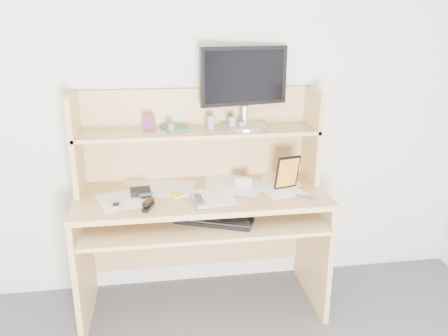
{
  "coord_description": "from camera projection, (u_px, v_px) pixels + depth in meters",
  "views": [
    {
      "loc": [
        -0.22,
        -0.83,
        1.64
      ],
      "look_at": [
        0.12,
        1.43,
        0.91
      ],
      "focal_mm": 35.0,
      "sensor_mm": 36.0,
      "label": 1
    }
  ],
  "objects": [
    {
      "name": "stapler",
      "position": [
        148.0,
        204.0,
        2.25
      ],
      "size": [
        0.07,
        0.13,
        0.04
      ],
      "primitive_type": "cube",
      "rotation": [
        0.0,
        0.0,
        -0.29
      ],
      "color": "black",
      "rests_on": "paper_clutter"
    },
    {
      "name": "blue_pen",
      "position": [
        306.0,
        197.0,
        2.39
      ],
      "size": [
        0.1,
        0.08,
        0.01
      ],
      "primitive_type": "cylinder",
      "rotation": [
        1.57,
        0.0,
        0.93
      ],
      "color": "#1725B2",
      "rests_on": "paper_clutter"
    },
    {
      "name": "card_box",
      "position": [
        149.0,
        123.0,
        2.47
      ],
      "size": [
        0.07,
        0.03,
        0.09
      ],
      "primitive_type": "cube",
      "rotation": [
        0.0,
        0.0,
        -0.08
      ],
      "color": "maroon",
      "rests_on": "desk"
    },
    {
      "name": "flip_phone",
      "position": [
        116.0,
        205.0,
        2.26
      ],
      "size": [
        0.06,
        0.1,
        0.02
      ],
      "primitive_type": "cube",
      "rotation": [
        0.0,
        0.0,
        -0.11
      ],
      "color": "#BCBCBF",
      "rests_on": "paper_clutter"
    },
    {
      "name": "keyboard",
      "position": [
        214.0,
        220.0,
        2.33
      ],
      "size": [
        0.43,
        0.29,
        0.03
      ],
      "rotation": [
        0.0,
        0.0,
        -0.4
      ],
      "color": "black",
      "rests_on": "desk"
    },
    {
      "name": "chip_stack_a",
      "position": [
        171.0,
        128.0,
        2.44
      ],
      "size": [
        0.04,
        0.04,
        0.05
      ],
      "primitive_type": "cylinder",
      "rotation": [
        0.0,
        0.0,
        0.11
      ],
      "color": "black",
      "rests_on": "desk"
    },
    {
      "name": "shelf_book",
      "position": [
        175.0,
        128.0,
        2.51
      ],
      "size": [
        0.17,
        0.19,
        0.02
      ],
      "primitive_type": "cube",
      "rotation": [
        0.0,
        0.0,
        0.32
      ],
      "color": "#338058",
      "rests_on": "desk"
    },
    {
      "name": "wallet",
      "position": [
        140.0,
        191.0,
        2.44
      ],
      "size": [
        0.12,
        0.1,
        0.03
      ],
      "primitive_type": "cube",
      "rotation": [
        0.0,
        0.0,
        0.09
      ],
      "color": "black",
      "rests_on": "paper_clutter"
    },
    {
      "name": "back_wall",
      "position": [
        195.0,
        96.0,
        2.62
      ],
      "size": [
        3.6,
        0.04,
        2.5
      ],
      "primitive_type": "cube",
      "color": "silver",
      "rests_on": "floor"
    },
    {
      "name": "chip_stack_c",
      "position": [
        242.0,
        125.0,
        2.53
      ],
      "size": [
        0.04,
        0.04,
        0.04
      ],
      "primitive_type": "cylinder",
      "rotation": [
        0.0,
        0.0,
        -0.01
      ],
      "color": "black",
      "rests_on": "desk"
    },
    {
      "name": "chip_stack_b",
      "position": [
        232.0,
        123.0,
        2.52
      ],
      "size": [
        0.06,
        0.06,
        0.07
      ],
      "primitive_type": "cylinder",
      "rotation": [
        0.0,
        0.0,
        -0.39
      ],
      "color": "silver",
      "rests_on": "desk"
    },
    {
      "name": "chip_stack_d",
      "position": [
        211.0,
        123.0,
        2.51
      ],
      "size": [
        0.06,
        0.06,
        0.08
      ],
      "primitive_type": "cylinder",
      "rotation": [
        0.0,
        0.0,
        -0.36
      ],
      "color": "white",
      "rests_on": "desk"
    },
    {
      "name": "tv_remote",
      "position": [
        199.0,
        201.0,
        2.32
      ],
      "size": [
        0.07,
        0.19,
        0.02
      ],
      "primitive_type": "cube",
      "rotation": [
        0.0,
        0.0,
        0.12
      ],
      "color": "gray",
      "rests_on": "paper_clutter"
    },
    {
      "name": "game_case",
      "position": [
        287.0,
        172.0,
        2.49
      ],
      "size": [
        0.14,
        0.05,
        0.2
      ],
      "primitive_type": "cube",
      "rotation": [
        0.0,
        0.0,
        0.26
      ],
      "color": "black",
      "rests_on": "paper_clutter"
    },
    {
      "name": "desk",
      "position": [
        201.0,
        197.0,
        2.57
      ],
      "size": [
        1.4,
        0.7,
        1.3
      ],
      "color": "tan",
      "rests_on": "floor"
    },
    {
      "name": "paper_clutter",
      "position": [
        202.0,
        192.0,
        2.47
      ],
      "size": [
        1.32,
        0.54,
        0.01
      ],
      "primitive_type": "cube",
      "color": "white",
      "rests_on": "desk"
    },
    {
      "name": "sticky_note_pad",
      "position": [
        177.0,
        195.0,
        2.43
      ],
      "size": [
        0.1,
        0.1,
        0.01
      ],
      "primitive_type": "cube",
      "rotation": [
        0.0,
        0.0,
        0.48
      ],
      "color": "gold",
      "rests_on": "desk"
    },
    {
      "name": "monitor",
      "position": [
        245.0,
        85.0,
        2.52
      ],
      "size": [
        0.53,
        0.27,
        0.46
      ],
      "rotation": [
        0.0,
        0.0,
        0.24
      ],
      "color": "#B3B2B7",
      "rests_on": "desk"
    },
    {
      "name": "digital_camera",
      "position": [
        244.0,
        182.0,
        2.54
      ],
      "size": [
        0.1,
        0.07,
        0.06
      ],
      "primitive_type": "cube",
      "rotation": [
        0.0,
        0.0,
        -0.32
      ],
      "color": "silver",
      "rests_on": "paper_clutter"
    }
  ]
}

